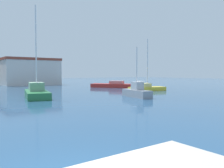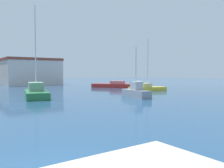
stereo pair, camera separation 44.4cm
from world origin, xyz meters
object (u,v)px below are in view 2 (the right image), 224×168
Objects in this scene: sailboat_yellow_outer_mooring at (147,88)px; sailboat_green_inner_mooring at (36,92)px; sailboat_grey_near_pier at (136,92)px; motorboat_red_far_right at (114,85)px.

sailboat_green_inner_mooring is (-15.47, 0.08, 0.17)m from sailboat_yellow_outer_mooring.
sailboat_green_inner_mooring is (-8.47, 5.80, 0.01)m from sailboat_grey_near_pier.
sailboat_yellow_outer_mooring reaches higher than sailboat_grey_near_pier.
motorboat_red_far_right is (0.51, 8.60, -0.00)m from sailboat_yellow_outer_mooring.
sailboat_grey_near_pier is 9.04m from sailboat_yellow_outer_mooring.
sailboat_grey_near_pier is at bearing -34.38° from sailboat_green_inner_mooring.
sailboat_yellow_outer_mooring is at bearing -0.30° from sailboat_green_inner_mooring.
sailboat_yellow_outer_mooring is 8.61m from motorboat_red_far_right.
sailboat_yellow_outer_mooring is 0.77× the size of sailboat_green_inner_mooring.
sailboat_green_inner_mooring reaches higher than motorboat_red_far_right.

